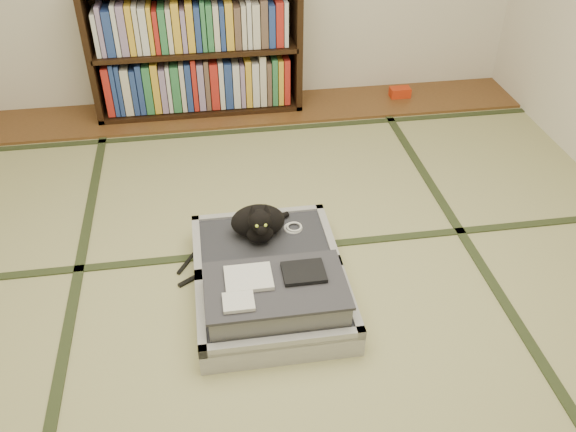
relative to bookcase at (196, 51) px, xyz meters
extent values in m
plane|color=tan|center=(0.32, -2.07, -0.45)|extent=(4.50, 4.50, 0.00)
cube|color=brown|center=(0.32, -0.07, -0.44)|extent=(4.00, 0.50, 0.02)
cube|color=red|center=(1.48, -0.04, -0.40)|extent=(0.15, 0.09, 0.07)
cube|color=#2D381E|center=(-0.68, -2.07, -0.45)|extent=(0.05, 4.50, 0.01)
cube|color=#2D381E|center=(1.32, -2.07, -0.45)|extent=(0.05, 4.50, 0.01)
cube|color=#2D381E|center=(0.32, -1.67, -0.45)|extent=(4.00, 0.05, 0.01)
cube|color=#2D381E|center=(0.32, -0.37, -0.45)|extent=(4.00, 0.05, 0.01)
cube|color=black|center=(-0.70, 0.00, 0.02)|extent=(0.04, 0.33, 0.92)
cube|color=black|center=(0.70, 0.00, 0.02)|extent=(0.04, 0.33, 0.92)
cube|color=black|center=(0.00, 0.00, -0.42)|extent=(1.43, 0.33, 0.04)
cube|color=black|center=(0.00, 0.00, 0.02)|extent=(1.37, 0.33, 0.03)
cube|color=black|center=(0.00, 0.15, 0.02)|extent=(1.43, 0.02, 0.92)
cube|color=gray|center=(0.00, -0.02, -0.20)|extent=(1.29, 0.23, 0.39)
cube|color=gray|center=(0.00, -0.02, 0.21)|extent=(1.29, 0.23, 0.35)
cube|color=#B2B2B7|center=(0.24, -2.20, -0.39)|extent=(0.69, 0.46, 0.12)
cube|color=#2F3037|center=(0.24, -2.20, -0.36)|extent=(0.62, 0.39, 0.09)
cube|color=#B2B2B7|center=(0.24, -2.41, -0.33)|extent=(0.69, 0.04, 0.05)
cube|color=#B2B2B7|center=(0.24, -1.98, -0.33)|extent=(0.69, 0.04, 0.05)
cube|color=#B2B2B7|center=(-0.08, -2.20, -0.33)|extent=(0.04, 0.46, 0.05)
cube|color=#B2B2B7|center=(0.57, -2.20, -0.33)|extent=(0.04, 0.46, 0.05)
cube|color=#B2B2B7|center=(0.24, -1.74, -0.39)|extent=(0.69, 0.46, 0.12)
cube|color=#2F3037|center=(0.24, -1.74, -0.36)|extent=(0.62, 0.39, 0.09)
cube|color=#B2B2B7|center=(0.24, -1.95, -0.33)|extent=(0.69, 0.04, 0.05)
cube|color=#B2B2B7|center=(0.24, -1.52, -0.33)|extent=(0.69, 0.04, 0.05)
cube|color=#B2B2B7|center=(-0.08, -1.74, -0.33)|extent=(0.04, 0.46, 0.05)
cube|color=#B2B2B7|center=(0.57, -1.74, -0.33)|extent=(0.04, 0.46, 0.05)
cylinder|color=black|center=(0.24, -1.97, -0.32)|extent=(0.62, 0.02, 0.02)
cube|color=gray|center=(0.24, -2.20, -0.28)|extent=(0.59, 0.36, 0.12)
cube|color=#36353D|center=(0.24, -2.20, -0.21)|extent=(0.61, 0.38, 0.01)
cube|color=silver|center=(0.13, -2.15, -0.19)|extent=(0.20, 0.17, 0.02)
cube|color=black|center=(0.37, -2.15, -0.19)|extent=(0.18, 0.15, 0.02)
cube|color=silver|center=(0.08, -2.29, -0.19)|extent=(0.13, 0.11, 0.02)
cube|color=white|center=(0.04, -2.42, -0.39)|extent=(0.06, 0.01, 0.04)
cube|color=white|center=(0.15, -2.42, -0.40)|extent=(0.05, 0.01, 0.03)
cube|color=orange|center=(0.47, -2.42, -0.39)|extent=(0.05, 0.01, 0.03)
cube|color=#197F33|center=(0.41, -2.42, -0.37)|extent=(0.04, 0.01, 0.03)
ellipsoid|color=black|center=(0.22, -1.69, -0.24)|extent=(0.27, 0.18, 0.17)
ellipsoid|color=black|center=(0.22, -1.77, -0.25)|extent=(0.13, 0.10, 0.10)
ellipsoid|color=black|center=(0.22, -1.80, -0.15)|extent=(0.11, 0.11, 0.11)
sphere|color=black|center=(0.22, -1.84, -0.17)|extent=(0.05, 0.05, 0.05)
cone|color=black|center=(0.19, -1.78, -0.10)|extent=(0.04, 0.05, 0.05)
cone|color=black|center=(0.26, -1.78, -0.10)|extent=(0.04, 0.05, 0.05)
sphere|color=#A5BF33|center=(0.20, -1.85, -0.15)|extent=(0.02, 0.02, 0.02)
sphere|color=#A5BF33|center=(0.25, -1.85, -0.15)|extent=(0.02, 0.02, 0.02)
cylinder|color=black|center=(0.32, -1.61, -0.30)|extent=(0.16, 0.10, 0.03)
torus|color=white|center=(0.40, -1.68, -0.31)|extent=(0.10, 0.10, 0.01)
torus|color=white|center=(0.41, -1.68, -0.30)|extent=(0.08, 0.08, 0.01)
cube|color=black|center=(0.00, -1.76, -0.44)|extent=(0.38, 0.26, 0.01)
cube|color=black|center=(-0.13, -1.69, -0.44)|extent=(0.12, 0.20, 0.01)
cube|color=black|center=(0.13, -1.69, -0.44)|extent=(0.22, 0.06, 0.01)
cylinder|color=black|center=(0.00, -1.60, -0.44)|extent=(0.04, 0.08, 0.01)
camera|label=1|loc=(0.00, -4.09, 1.57)|focal=38.00mm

